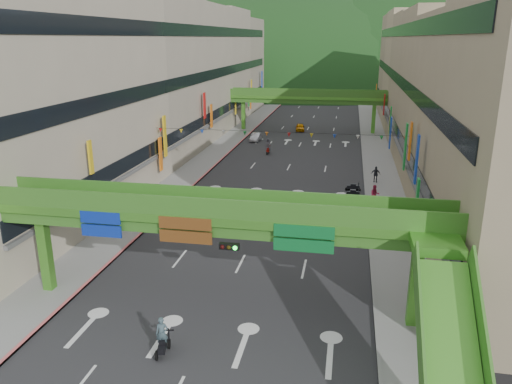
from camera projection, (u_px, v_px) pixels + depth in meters
The scene contains 23 objects.
ground at pixel (187, 370), 23.99m from camera, with size 320.00×320.00×0.00m, color black.
road_slab at pixel (297, 150), 70.94m from camera, with size 18.00×140.00×0.02m, color #28282B.
sidewalk_left at pixel (222, 147), 72.85m from camera, with size 4.00×140.00×0.15m, color gray.
sidewalk_right at pixel (376, 153), 68.99m from camera, with size 4.00×140.00×0.15m, color gray.
curb_left at pixel (235, 147), 72.52m from camera, with size 0.20×140.00×0.18m, color #CC5959.
curb_right at pixel (362, 152), 69.32m from camera, with size 0.20×140.00×0.18m, color gray.
building_row_left at pixel (167, 80), 71.47m from camera, with size 12.80×95.00×19.00m.
building_row_right at pixel (444, 85), 64.83m from camera, with size 12.80×95.00×19.00m.
overpass_near at pixel (231, 230), 27.34m from camera, with size 28.00×12.27×7.10m.
overpass_far at pixel (308, 100), 83.43m from camera, with size 28.00×2.20×7.10m.
hill_left at pixel (288, 83), 176.87m from camera, with size 168.00×140.00×112.00m, color #1C4419.
hill_right at pixel (399, 80), 188.63m from camera, with size 208.00×176.00×128.00m, color #1C4419.
bunting_string at pixel (278, 134), 50.40m from camera, with size 26.00×0.36×0.47m.
scooter_rider_near at pixel (162, 337), 24.93m from camera, with size 0.76×1.58×2.05m.
scooter_rider_mid at pixel (277, 208), 43.93m from camera, with size 0.83×1.59×1.87m.
scooter_rider_left at pixel (198, 203), 44.83m from camera, with size 1.09×1.59×2.11m.
scooter_rider_far at pixel (268, 146), 68.26m from camera, with size 0.93×1.60×2.16m.
parked_scooter_row at pixel (353, 204), 46.37m from camera, with size 1.60×11.55×1.08m.
car_silver at pixel (256, 137), 77.13m from camera, with size 1.30×3.73×1.23m, color #B7B5BD.
car_yellow at pixel (300, 127), 85.47m from camera, with size 1.45×3.61×1.23m, color orange.
pedestrian_red at pixel (375, 196), 47.36m from camera, with size 0.89×0.69×1.83m, color #A31D3C.
pedestrian_dark at pixel (375, 175), 54.60m from camera, with size 1.02×0.43×1.74m, color #202229.
pedestrian_blue at pixel (405, 211), 43.11m from camera, with size 0.88×0.57×1.89m, color navy.
Camera 1 is at (6.99, -19.43, 15.29)m, focal length 35.00 mm.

